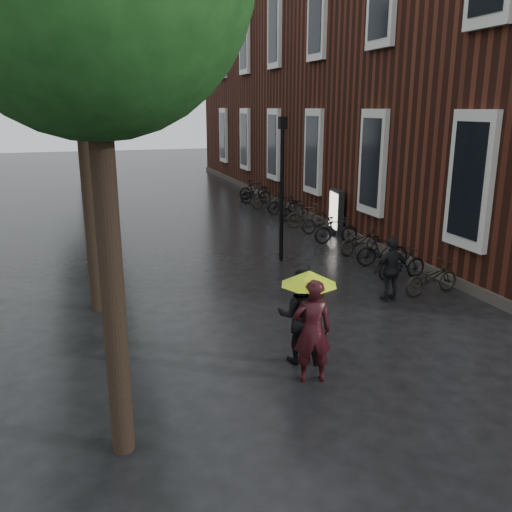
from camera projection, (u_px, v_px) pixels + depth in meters
name	position (u px, v px, depth m)	size (l,w,h in m)	color
ground	(398.00, 437.00, 8.24)	(120.00, 120.00, 0.00)	black
brick_building	(374.00, 84.00, 27.64)	(10.20, 33.20, 12.00)	#38160F
street_trees	(77.00, 65.00, 19.93)	(4.33, 34.03, 8.91)	black
person_burgundy	(312.00, 331.00, 9.71)	(0.71, 0.46, 1.94)	black
person_black	(300.00, 316.00, 10.48)	(0.92, 0.72, 1.89)	black
lime_umbrella	(309.00, 278.00, 9.78)	(1.06, 1.06, 1.56)	black
pedestrian_walking	(391.00, 270.00, 13.88)	(0.96, 0.40, 1.64)	black
parked_bicycles	(313.00, 219.00, 21.95)	(2.15, 17.01, 1.04)	black
ad_lightbox	(336.00, 211.00, 21.46)	(0.27, 1.14, 1.72)	black
lamp_post	(282.00, 176.00, 17.02)	(0.24, 0.24, 4.57)	black
cycle_sign	(103.00, 178.00, 23.08)	(0.15, 0.53, 2.92)	#262628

